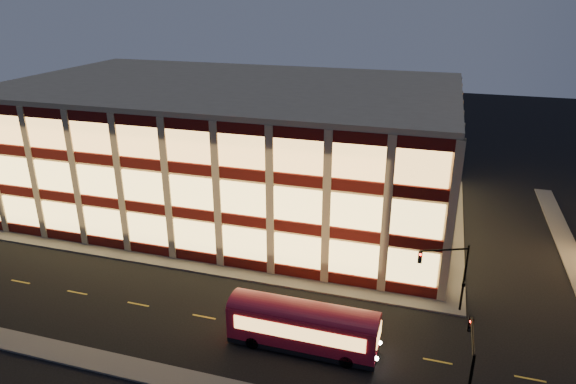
% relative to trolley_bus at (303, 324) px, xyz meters
% --- Properties ---
extents(ground, '(200.00, 200.00, 0.00)m').
position_rel_trolley_bus_xyz_m(ground, '(-12.51, 7.25, -2.03)').
color(ground, black).
rests_on(ground, ground).
extents(sidewalk_office_south, '(54.00, 2.00, 0.15)m').
position_rel_trolley_bus_xyz_m(sidewalk_office_south, '(-15.51, 8.25, -1.95)').
color(sidewalk_office_south, '#514F4C').
rests_on(sidewalk_office_south, ground).
extents(sidewalk_office_east, '(2.00, 30.00, 0.15)m').
position_rel_trolley_bus_xyz_m(sidewalk_office_east, '(10.49, 24.25, -1.95)').
color(sidewalk_office_east, '#514F4C').
rests_on(sidewalk_office_east, ground).
extents(sidewalk_tower_west, '(2.00, 30.00, 0.15)m').
position_rel_trolley_bus_xyz_m(sidewalk_tower_west, '(21.49, 24.25, -1.95)').
color(sidewalk_tower_west, '#514F4C').
rests_on(sidewalk_tower_west, ground).
extents(sidewalk_near, '(100.00, 2.00, 0.15)m').
position_rel_trolley_bus_xyz_m(sidewalk_near, '(-12.51, -5.75, -1.95)').
color(sidewalk_near, '#514F4C').
rests_on(sidewalk_near, ground).
extents(office_building, '(50.45, 30.45, 14.50)m').
position_rel_trolley_bus_xyz_m(office_building, '(-15.42, 24.16, 5.22)').
color(office_building, tan).
rests_on(office_building, ground).
extents(traffic_signal_far, '(3.79, 1.87, 6.00)m').
position_rel_trolley_bus_xyz_m(traffic_signal_far, '(9.70, 7.49, 2.09)').
color(traffic_signal_far, black).
rests_on(traffic_signal_far, ground).
extents(traffic_signal_near, '(0.32, 4.45, 6.00)m').
position_rel_trolley_bus_xyz_m(traffic_signal_near, '(10.99, -3.78, 2.10)').
color(traffic_signal_near, black).
rests_on(traffic_signal_near, ground).
extents(trolley_bus, '(10.80, 2.86, 3.65)m').
position_rel_trolley_bus_xyz_m(trolley_bus, '(0.00, 0.00, 0.00)').
color(trolley_bus, maroon).
rests_on(trolley_bus, ground).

